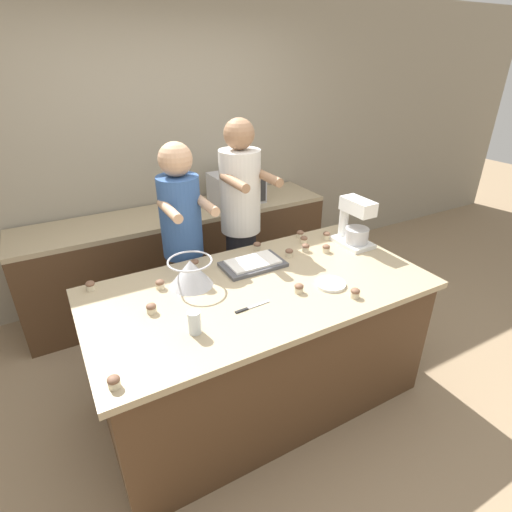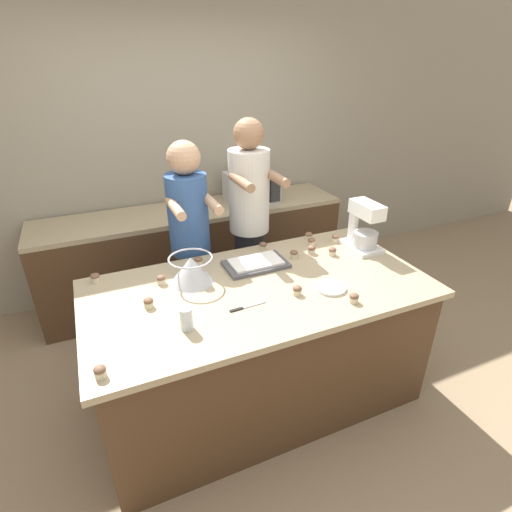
{
  "view_description": "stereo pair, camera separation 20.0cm",
  "coord_description": "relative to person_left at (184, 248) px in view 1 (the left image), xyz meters",
  "views": [
    {
      "loc": [
        -1.04,
        -1.81,
        2.16
      ],
      "look_at": [
        0.0,
        0.05,
        1.07
      ],
      "focal_mm": 28.0,
      "sensor_mm": 36.0,
      "label": 1
    },
    {
      "loc": [
        -0.86,
        -1.9,
        2.16
      ],
      "look_at": [
        0.0,
        0.05,
        1.07
      ],
      "focal_mm": 28.0,
      "sensor_mm": 36.0,
      "label": 2
    }
  ],
  "objects": [
    {
      "name": "cupcake_4",
      "position": [
        0.82,
        -0.35,
        0.03
      ],
      "size": [
        0.06,
        0.06,
        0.06
      ],
      "color": "beige",
      "rests_on": "island_counter"
    },
    {
      "name": "cupcake_3",
      "position": [
        0.39,
        -0.89,
        0.03
      ],
      "size": [
        0.06,
        0.06,
        0.06
      ],
      "color": "beige",
      "rests_on": "island_counter"
    },
    {
      "name": "cupcake_8",
      "position": [
        0.75,
        -0.46,
        0.03
      ],
      "size": [
        0.06,
        0.06,
        0.06
      ],
      "color": "beige",
      "rests_on": "island_counter"
    },
    {
      "name": "cupcake_9",
      "position": [
        1.01,
        -0.37,
        0.03
      ],
      "size": [
        0.06,
        0.06,
        0.06
      ],
      "color": "beige",
      "rests_on": "island_counter"
    },
    {
      "name": "knife",
      "position": [
        0.06,
        -0.9,
        -0.0
      ],
      "size": [
        0.22,
        0.03,
        0.01
      ],
      "color": "#BCBCC1",
      "rests_on": "island_counter"
    },
    {
      "name": "back_wall",
      "position": [
        0.23,
        1.12,
        0.45
      ],
      "size": [
        10.0,
        0.06,
        2.7
      ],
      "color": "gray",
      "rests_on": "ground_plane"
    },
    {
      "name": "cupcake_1",
      "position": [
        -0.72,
        -1.14,
        0.03
      ],
      "size": [
        0.06,
        0.06,
        0.06
      ],
      "color": "beige",
      "rests_on": "island_counter"
    },
    {
      "name": "drinking_glass",
      "position": [
        -0.28,
        -0.95,
        0.06
      ],
      "size": [
        0.07,
        0.07,
        0.12
      ],
      "color": "silver",
      "rests_on": "island_counter"
    },
    {
      "name": "cupcake_7",
      "position": [
        0.87,
        -0.54,
        0.03
      ],
      "size": [
        0.06,
        0.06,
        0.06
      ],
      "color": "beige",
      "rests_on": "island_counter"
    },
    {
      "name": "cupcake_5",
      "position": [
        0.65,
        -1.1,
        0.03
      ],
      "size": [
        0.06,
        0.06,
        0.06
      ],
      "color": "beige",
      "rests_on": "island_counter"
    },
    {
      "name": "baking_tray",
      "position": [
        0.31,
        -0.47,
        0.01
      ],
      "size": [
        0.41,
        0.25,
        0.04
      ],
      "color": "#4C4C51",
      "rests_on": "island_counter"
    },
    {
      "name": "back_counter",
      "position": [
        0.23,
        0.77,
        -0.45
      ],
      "size": [
        2.8,
        0.6,
        0.88
      ],
      "color": "#4C331E",
      "rests_on": "ground_plane"
    },
    {
      "name": "cupcake_0",
      "position": [
        -0.31,
        -0.45,
        0.03
      ],
      "size": [
        0.06,
        0.06,
        0.06
      ],
      "color": "beige",
      "rests_on": "island_counter"
    },
    {
      "name": "cupcake_11",
      "position": [
        0.46,
        -0.27,
        0.03
      ],
      "size": [
        0.06,
        0.06,
        0.06
      ],
      "color": "beige",
      "rests_on": "island_counter"
    },
    {
      "name": "microwave_oven",
      "position": [
        0.82,
        0.76,
        0.12
      ],
      "size": [
        0.46,
        0.37,
        0.27
      ],
      "color": "#B7B7BC",
      "rests_on": "back_counter"
    },
    {
      "name": "person_right",
      "position": [
        0.47,
        0.0,
        0.05
      ],
      "size": [
        0.32,
        0.49,
        1.77
      ],
      "color": "#232328",
      "rests_on": "ground_plane"
    },
    {
      "name": "stand_mixer",
      "position": [
        1.12,
        -0.54,
        0.15
      ],
      "size": [
        0.2,
        0.3,
        0.35
      ],
      "color": "white",
      "rests_on": "island_counter"
    },
    {
      "name": "cupcake_13",
      "position": [
        -0.68,
        -0.26,
        0.03
      ],
      "size": [
        0.06,
        0.06,
        0.06
      ],
      "color": "beige",
      "rests_on": "island_counter"
    },
    {
      "name": "small_plate",
      "position": [
        0.61,
        -0.92,
        0.0
      ],
      "size": [
        0.19,
        0.19,
        0.02
      ],
      "color": "white",
      "rests_on": "island_counter"
    },
    {
      "name": "island_counter",
      "position": [
        0.23,
        -0.72,
        -0.45
      ],
      "size": [
        2.09,
        1.07,
        0.89
      ],
      "color": "#4C331E",
      "rests_on": "ground_plane"
    },
    {
      "name": "cupcake_10",
      "position": [
        -0.03,
        -0.3,
        0.03
      ],
      "size": [
        0.06,
        0.06,
        0.06
      ],
      "color": "beige",
      "rests_on": "island_counter"
    },
    {
      "name": "cupcake_6",
      "position": [
        -0.43,
        -0.68,
        0.03
      ],
      "size": [
        0.06,
        0.06,
        0.06
      ],
      "color": "beige",
      "rests_on": "island_counter"
    },
    {
      "name": "cupcake_12",
      "position": [
        0.85,
        -0.25,
        0.03
      ],
      "size": [
        0.06,
        0.06,
        0.06
      ],
      "color": "beige",
      "rests_on": "island_counter"
    },
    {
      "name": "cupcake_2",
      "position": [
        0.6,
        -0.47,
        0.03
      ],
      "size": [
        0.06,
        0.06,
        0.06
      ],
      "color": "beige",
      "rests_on": "island_counter"
    },
    {
      "name": "ground_plane",
      "position": [
        0.23,
        -0.72,
        -0.9
      ],
      "size": [
        16.0,
        16.0,
        0.0
      ],
      "primitive_type": "plane",
      "color": "#937A5B"
    },
    {
      "name": "mixing_bowl",
      "position": [
        -0.13,
        -0.5,
        0.09
      ],
      "size": [
        0.27,
        0.27,
        0.17
      ],
      "color": "#BCBCC1",
      "rests_on": "island_counter"
    },
    {
      "name": "person_left",
      "position": [
        0.0,
        0.0,
        0.0
      ],
      "size": [
        0.31,
        0.48,
        1.66
      ],
      "color": "brown",
      "rests_on": "ground_plane"
    }
  ]
}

